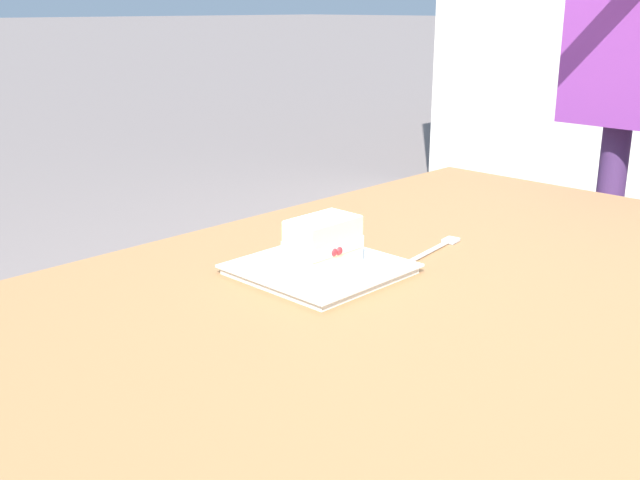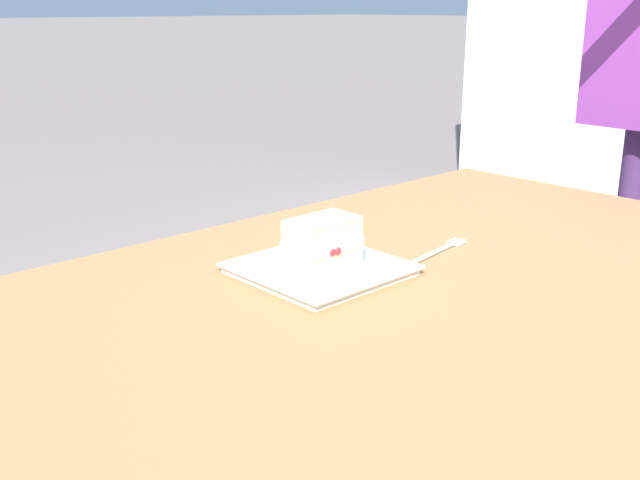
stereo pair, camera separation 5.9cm
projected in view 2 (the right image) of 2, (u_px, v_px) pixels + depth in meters
name	position (u px, v px, depth m)	size (l,w,h in m)	color
patio_table	(453.00, 335.00, 1.22)	(1.49, 1.07, 0.75)	olive
dessert_plate	(320.00, 269.00, 1.24)	(0.24, 0.24, 0.02)	white
cake_slice	(322.00, 244.00, 1.21)	(0.12, 0.08, 0.08)	beige
dessert_fork	(441.00, 250.00, 1.35)	(0.17, 0.04, 0.01)	silver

